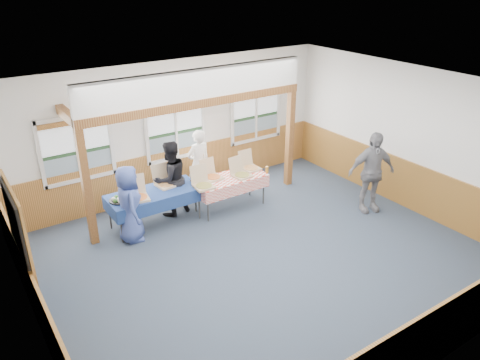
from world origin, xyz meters
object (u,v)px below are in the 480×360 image
woman_white (199,164)px  woman_black (170,179)px  table_right (230,180)px  person_grey (371,172)px  man_blue (129,204)px  table_left (154,194)px

woman_white → woman_black: (-0.95, -0.45, 0.02)m
table_right → person_grey: bearing=-53.7°
man_blue → table_left: bearing=-54.3°
woman_black → person_grey: bearing=139.1°
table_right → person_grey: (2.54, -1.83, 0.23)m
man_blue → person_grey: size_ratio=0.86×
table_right → man_blue: 2.40m
person_grey → woman_white: bearing=155.6°
man_blue → person_grey: (4.93, -1.78, 0.13)m
table_left → woman_black: bearing=31.1°
table_left → man_blue: bearing=-146.8°
table_left → table_right: (1.73, -0.27, -0.01)m
woman_white → table_right: bearing=102.8°
table_left → woman_white: (1.45, 0.66, 0.13)m
woman_white → man_blue: woman_white is taller
table_left → woman_black: 0.57m
table_left → man_blue: size_ratio=1.28×
table_left → person_grey: bearing=-18.7°
person_grey → table_right: bearing=164.4°
table_right → woman_black: size_ratio=1.06×
table_right → woman_black: (-1.22, 0.49, 0.16)m
man_blue → person_grey: 5.25m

